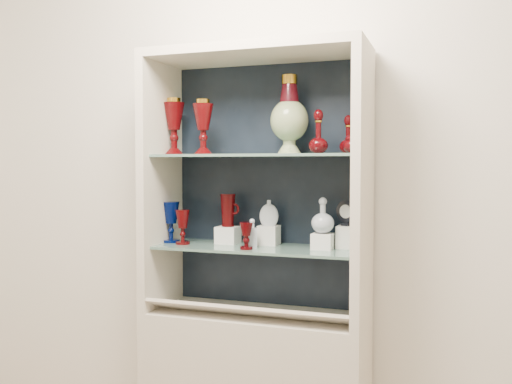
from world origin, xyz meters
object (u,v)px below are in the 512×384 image
(enamel_urn, at_px, (289,115))
(lidded_bowl, at_px, (353,142))
(pedestal_lamp_right, at_px, (203,127))
(cameo_medallion, at_px, (346,213))
(clear_square_bottle, at_px, (252,233))
(clear_round_decanter, at_px, (323,216))
(ruby_decanter_b, at_px, (348,133))
(ruby_goblet_small, at_px, (246,236))
(ruby_decanter_a, at_px, (318,129))
(flat_flask, at_px, (269,212))
(cobalt_goblet, at_px, (171,222))
(ruby_pitcher, at_px, (228,210))
(ruby_goblet_tall, at_px, (183,227))
(pedestal_lamp_left, at_px, (174,127))

(enamel_urn, height_order, lidded_bowl, enamel_urn)
(pedestal_lamp_right, distance_m, cameo_medallion, 0.76)
(clear_square_bottle, height_order, clear_round_decanter, clear_round_decanter)
(ruby_decanter_b, bearing_deg, ruby_goblet_small, -155.72)
(ruby_decanter_a, bearing_deg, clear_round_decanter, 43.92)
(ruby_goblet_small, distance_m, flat_flask, 0.20)
(pedestal_lamp_right, relative_size, ruby_goblet_small, 2.10)
(ruby_goblet_small, bearing_deg, cobalt_goblet, 167.14)
(ruby_pitcher, bearing_deg, ruby_goblet_tall, -140.84)
(pedestal_lamp_right, height_order, flat_flask, pedestal_lamp_right)
(ruby_goblet_tall, bearing_deg, clear_square_bottle, 0.90)
(pedestal_lamp_left, height_order, clear_square_bottle, pedestal_lamp_left)
(pedestal_lamp_right, distance_m, lidded_bowl, 0.69)
(ruby_decanter_b, bearing_deg, cobalt_goblet, -173.83)
(lidded_bowl, height_order, cobalt_goblet, lidded_bowl)
(lidded_bowl, xyz_separation_m, cameo_medallion, (-0.05, 0.12, -0.31))
(clear_square_bottle, bearing_deg, ruby_goblet_small, -96.13)
(ruby_decanter_b, relative_size, lidded_bowl, 1.90)
(cobalt_goblet, distance_m, clear_square_bottle, 0.43)
(lidded_bowl, bearing_deg, clear_round_decanter, 159.16)
(cameo_medallion, bearing_deg, flat_flask, -153.93)
(pedestal_lamp_left, height_order, pedestal_lamp_right, pedestal_lamp_left)
(lidded_bowl, relative_size, cameo_medallion, 0.81)
(ruby_decanter_a, height_order, ruby_pitcher, ruby_decanter_a)
(ruby_decanter_b, relative_size, ruby_pitcher, 1.18)
(flat_flask, bearing_deg, ruby_pitcher, 169.38)
(pedestal_lamp_right, distance_m, clear_square_bottle, 0.53)
(pedestal_lamp_left, xyz_separation_m, ruby_pitcher, (0.26, 0.04, -0.40))
(cobalt_goblet, height_order, flat_flask, flat_flask)
(ruby_pitcher, bearing_deg, flat_flask, 16.43)
(pedestal_lamp_left, height_order, ruby_decanter_a, pedestal_lamp_left)
(ruby_goblet_tall, distance_m, ruby_goblet_small, 0.34)
(pedestal_lamp_left, distance_m, clear_round_decanter, 0.83)
(ruby_goblet_tall, distance_m, clear_square_bottle, 0.34)
(pedestal_lamp_right, bearing_deg, ruby_decanter_a, 5.73)
(pedestal_lamp_left, xyz_separation_m, enamel_urn, (0.57, 0.02, 0.04))
(ruby_decanter_a, distance_m, ruby_decanter_b, 0.15)
(enamel_urn, bearing_deg, ruby_goblet_tall, -170.73)
(enamel_urn, height_order, ruby_goblet_tall, enamel_urn)
(ruby_pitcher, bearing_deg, clear_round_decanter, 6.74)
(ruby_decanter_a, bearing_deg, ruby_decanter_b, 38.34)
(enamel_urn, distance_m, lidded_bowl, 0.34)
(pedestal_lamp_left, distance_m, cameo_medallion, 0.91)
(ruby_goblet_small, height_order, clear_square_bottle, clear_square_bottle)
(enamel_urn, relative_size, lidded_bowl, 3.67)
(ruby_goblet_tall, bearing_deg, enamel_urn, 9.27)
(enamel_urn, distance_m, ruby_decanter_a, 0.16)
(ruby_goblet_tall, bearing_deg, pedestal_lamp_left, 141.32)
(pedestal_lamp_left, distance_m, flat_flask, 0.61)
(pedestal_lamp_right, bearing_deg, cobalt_goblet, 164.93)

